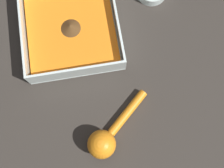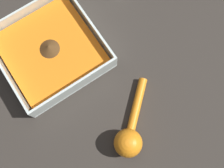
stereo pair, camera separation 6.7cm
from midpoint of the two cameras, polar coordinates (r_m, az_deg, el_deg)
name	(u,v)px [view 2 (the right image)]	position (r m, az deg, el deg)	size (l,w,h in m)	color
ground_plane	(60,35)	(0.77, -13.64, 9.94)	(4.00, 4.00, 0.00)	#332D28
square_dish	(51,51)	(0.74, -15.68, 6.46)	(0.26, 0.26, 0.06)	silver
lemon_squeezer	(130,136)	(0.65, 0.94, -11.93)	(0.16, 0.17, 0.07)	orange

